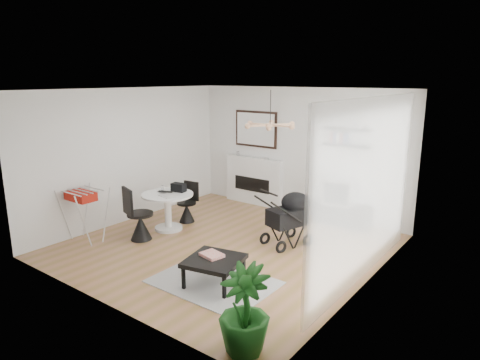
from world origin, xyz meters
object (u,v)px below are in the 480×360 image
Objects in this scene: tv_console at (341,214)px; stroller at (289,220)px; drying_rack at (85,214)px; potted_plant at (244,310)px; coffee_table at (214,261)px; fireplace at (254,175)px; crt_tv at (341,191)px; dining_table at (168,206)px.

tv_console is 1.59m from stroller.
drying_rack is 0.97× the size of potted_plant.
tv_console is at bearing 83.94° from coffee_table.
drying_rack is 0.92× the size of stroller.
coffee_table is at bearing -62.78° from fireplace.
tv_console is 1.19× the size of drying_rack.
stroller reaches higher than potted_plant.
crt_tv is 0.62× the size of drying_rack.
crt_tv is 3.43m from dining_table.
drying_rack is (-3.29, -3.61, -0.18)m from crt_tv.
potted_plant is (1.26, -0.99, 0.14)m from coffee_table.
stroller is (-0.30, -1.54, 0.23)m from tv_console.
dining_table is at bearing 151.32° from coffee_table.
fireplace reaches higher than potted_plant.
dining_table is 1.00× the size of potted_plant.
fireplace reaches higher than tv_console.
stroller reaches higher than dining_table.
fireplace reaches higher than coffee_table.
fireplace is 2.57m from stroller.
potted_plant is (0.92, -4.49, -0.19)m from crt_tv.
tv_console is 1.09× the size of stroller.
crt_tv is 4.89m from drying_rack.
dining_table is at bearing -140.73° from stroller.
fireplace is 2.19× the size of potted_plant.
dining_table is 2.39m from stroller.
tv_console is at bearing 101.16° from potted_plant.
fireplace is 2.07× the size of stroller.
potted_plant reaches higher than coffee_table.
fireplace is 1.90× the size of tv_console.
stroller is at bearing 87.95° from coffee_table.
crt_tv is 0.67× the size of coffee_table.
potted_plant is at bearing -12.04° from drying_rack.
crt_tv is at bearing 101.53° from potted_plant.
tv_console is at bearing 99.37° from stroller.
stroller is at bearing -100.04° from crt_tv.
tv_console reaches higher than coffee_table.
fireplace is at bearing 176.61° from tv_console.
drying_rack is 4.30m from potted_plant.
dining_table is 2.50m from coffee_table.
tv_console is at bearing 47.14° from drying_rack.
drying_rack is (-1.08, -3.74, -0.18)m from fireplace.
tv_console is at bearing -3.39° from fireplace.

